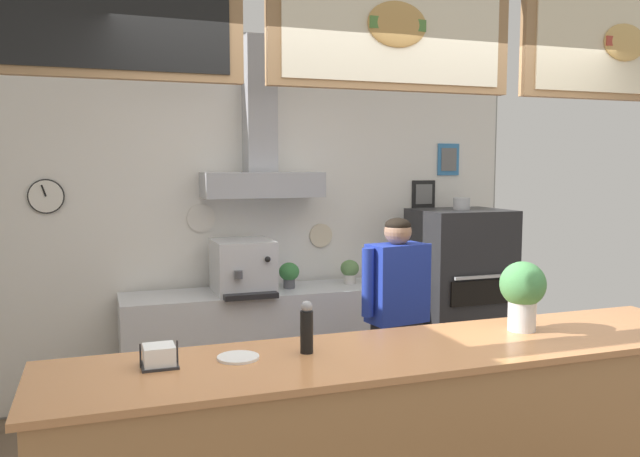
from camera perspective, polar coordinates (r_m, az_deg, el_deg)
The scene contains 11 objects.
back_wall_assembly at distance 5.24m, azimuth -4.66°, elevation 2.20°, with size 4.49×2.61×2.97m.
back_prep_counter at distance 5.22m, azimuth -4.28°, elevation -10.47°, with size 2.32×0.55×0.93m.
pizza_oven at distance 5.62m, azimuth 12.28°, elevation -6.13°, with size 0.75×0.68×1.63m.
shop_worker at distance 4.36m, azimuth 6.82°, elevation -8.55°, with size 0.54×0.28×1.56m.
espresso_machine at distance 5.00m, azimuth -6.86°, elevation -3.37°, with size 0.44×0.56×0.41m.
potted_thyme at distance 5.33m, azimuth 2.65°, elevation -3.73°, with size 0.15×0.15×0.20m.
potted_sage at distance 5.13m, azimuth -2.76°, elevation -4.00°, with size 0.16×0.16×0.21m.
condiment_plate at distance 2.81m, azimuth -7.27°, elevation -11.28°, with size 0.18×0.18×0.01m.
napkin_holder at distance 2.76m, azimuth -14.09°, elevation -10.98°, with size 0.16×0.15×0.10m.
pepper_grinder at distance 2.85m, azimuth -1.19°, elevation -8.77°, with size 0.06×0.06×0.23m.
basil_vase at distance 3.36m, azimuth 17.53°, elevation -5.42°, with size 0.23×0.23×0.35m.
Camera 1 is at (-1.33, -2.84, 1.91)m, focal length 36.07 mm.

